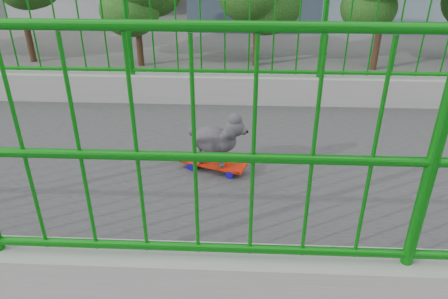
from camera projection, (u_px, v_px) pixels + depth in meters
The scene contains 5 objects.
road at pixel (168, 153), 18.32m from camera, with size 18.00×90.00×0.02m, color black.
skateboard at pixel (213, 164), 3.35m from camera, with size 0.31×0.54×0.07m.
poodle at pixel (216, 138), 3.24m from camera, with size 0.30×0.47×0.41m.
car_3 at pixel (285, 116), 20.06m from camera, with size 2.04×5.03×1.46m, color black.
car_4 at pixel (312, 92), 22.78m from camera, with size 1.86×4.62×1.57m, color black.
Camera 1 is at (2.98, 3.20, 8.73)m, focal length 33.99 mm.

